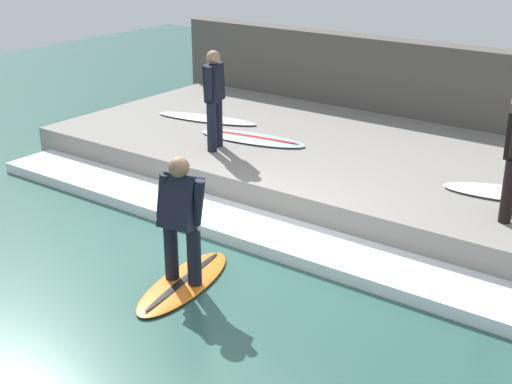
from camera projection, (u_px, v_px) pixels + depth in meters
The scene contains 10 objects.
ground_plane at pixel (228, 258), 8.91m from camera, with size 28.00×28.00×0.00m, color #2D564C.
concrete_ledge at pixel (360, 166), 11.37m from camera, with size 4.40×10.37×0.50m, color gray.
back_wall at pixel (427, 95), 12.95m from camera, with size 0.50×10.88×1.86m, color #544F49.
wave_foam_crest at pixel (263, 232), 9.44m from camera, with size 0.92×9.85×0.16m, color white.
surfboard_riding at pixel (184, 283), 8.27m from camera, with size 1.79×0.87×0.07m.
surfer_riding at pixel (181, 214), 7.95m from camera, with size 0.49×0.65×1.51m.
surfer_waiting_near at pixel (214, 95), 11.08m from camera, with size 0.51×0.35×1.57m.
surfboard_waiting_near at pixel (252, 138), 11.82m from camera, with size 0.86×1.98×0.07m.
surfboard_waiting_far at pixel (512, 194), 9.51m from camera, with size 1.02×1.89×0.06m.
surfboard_spare at pixel (207, 118), 12.94m from camera, with size 0.85×2.03×0.06m.
Camera 1 is at (-6.21, -5.02, 4.06)m, focal length 50.00 mm.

